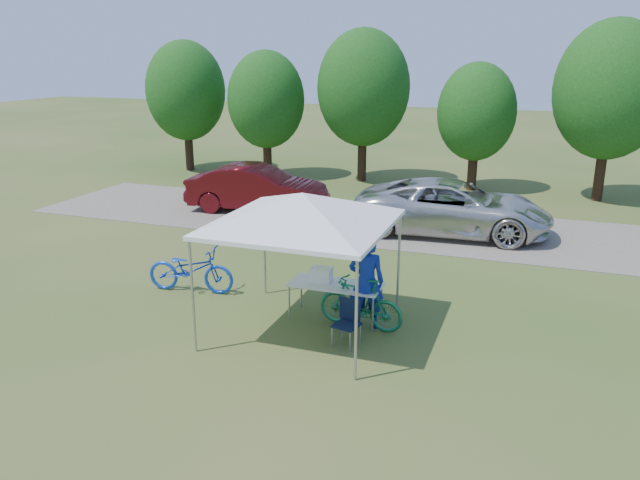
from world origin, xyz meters
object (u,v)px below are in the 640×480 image
Objects in this scene: bike_blue at (191,269)px; cyclist at (366,282)px; bike_green at (361,303)px; sedan at (257,188)px; minivan at (453,207)px; folding_chair at (348,318)px; cooler at (322,275)px; folding_table at (335,286)px.

cyclist is at bearing -104.51° from bike_blue.
sedan reaches higher than bike_green.
bike_green is 0.31× the size of minivan.
bike_green is (0.03, 0.73, 0.02)m from folding_chair.
bike_blue is (-4.08, 1.27, 0.03)m from folding_chair.
minivan is (4.80, 6.66, 0.28)m from bike_blue.
folding_chair is 0.18× the size of sedan.
cyclist is 0.40× the size of sedan.
cooler is (-0.86, 0.95, 0.41)m from folding_chair.
bike_blue is at bearing 174.81° from folding_table.
cyclist is 0.44m from bike_green.
bike_green is 9.65m from sedan.
bike_green is at bearing 27.15° from cyclist.
bike_green is (0.89, -0.22, -0.39)m from cooler.
bike_green is 7.25m from minivan.
minivan is at bearing -179.44° from bike_green.
bike_blue reaches higher than folding_table.
bike_green is 0.37× the size of sedan.
cyclist reaches higher than cooler.
sedan reaches higher than cooler.
cooler is 7.16m from minivan.
cooler reaches higher than bike_green.
folding_table is 7.10m from minivan.
cyclist is at bearing -148.24° from sedan.
bike_blue is at bearing -20.45° from cyclist.
sedan reaches higher than bike_blue.
bike_blue reaches higher than bike_green.
folding_chair is 10.22m from sedan.
folding_table is 0.66m from bike_green.
bike_blue is 8.22m from minivan.
bike_blue reaches higher than folding_chair.
minivan is (0.61, 7.13, -0.13)m from cyclist.
minivan reaches higher than cooler.
cyclist reaches higher than folding_chair.
minivan is 1.21× the size of sedan.
folding_table is 1.06× the size of bike_green.
bike_blue is at bearing -91.45° from bike_green.
bike_blue is (-3.52, 0.32, -0.19)m from folding_table.
sedan is at bearing 125.21° from folding_table.
minivan is at bearing 77.24° from cooler.
bike_blue is 7.34m from sedan.
minivan is (0.70, 7.21, 0.28)m from bike_green.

